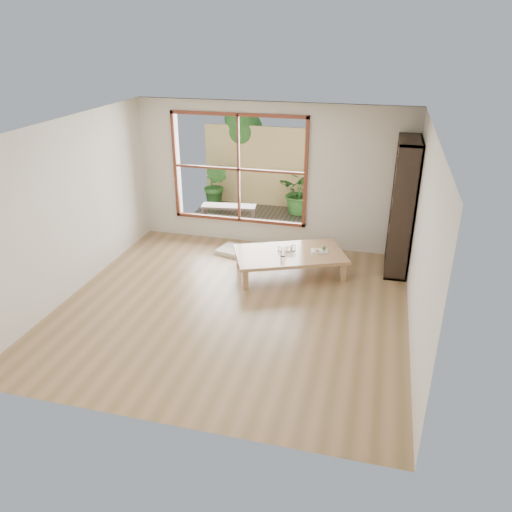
% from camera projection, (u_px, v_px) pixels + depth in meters
% --- Properties ---
extents(ground, '(5.00, 5.00, 0.00)m').
position_uv_depth(ground, '(233.00, 306.00, 7.37)').
color(ground, '#A07750').
rests_on(ground, ground).
extents(low_table, '(2.00, 1.60, 0.38)m').
position_uv_depth(low_table, '(290.00, 255.00, 8.18)').
color(low_table, tan).
rests_on(low_table, ground).
extents(floor_cushion, '(0.58, 0.58, 0.07)m').
position_uv_depth(floor_cushion, '(233.00, 250.00, 9.13)').
color(floor_cushion, white).
rests_on(floor_cushion, ground).
extents(bookshelf, '(0.35, 0.99, 2.20)m').
position_uv_depth(bookshelf, '(402.00, 207.00, 8.07)').
color(bookshelf, black).
rests_on(bookshelf, ground).
extents(glass_tall, '(0.08, 0.08, 0.15)m').
position_uv_depth(glass_tall, '(283.00, 252.00, 8.00)').
color(glass_tall, silver).
rests_on(glass_tall, low_table).
extents(glass_mid, '(0.08, 0.08, 0.11)m').
position_uv_depth(glass_mid, '(293.00, 248.00, 8.21)').
color(glass_mid, silver).
rests_on(glass_mid, low_table).
extents(glass_short, '(0.07, 0.07, 0.10)m').
position_uv_depth(glass_short, '(288.00, 249.00, 8.18)').
color(glass_short, silver).
rests_on(glass_short, low_table).
extents(glass_small, '(0.06, 0.06, 0.07)m').
position_uv_depth(glass_small, '(280.00, 249.00, 8.21)').
color(glass_small, silver).
rests_on(glass_small, low_table).
extents(food_tray, '(0.30, 0.25, 0.08)m').
position_uv_depth(food_tray, '(320.00, 250.00, 8.21)').
color(food_tray, white).
rests_on(food_tray, low_table).
extents(deck, '(2.80, 2.00, 0.05)m').
position_uv_depth(deck, '(255.00, 220.00, 10.64)').
color(deck, '#332D25').
rests_on(deck, ground).
extents(garden_bench, '(1.16, 0.47, 0.36)m').
position_uv_depth(garden_bench, '(229.00, 208.00, 10.38)').
color(garden_bench, black).
rests_on(garden_bench, deck).
extents(bamboo_fence, '(2.80, 0.06, 1.80)m').
position_uv_depth(bamboo_fence, '(266.00, 167.00, 11.15)').
color(bamboo_fence, tan).
rests_on(bamboo_fence, ground).
extents(shrub_right, '(1.05, 0.98, 0.95)m').
position_uv_depth(shrub_right, '(300.00, 192.00, 10.76)').
color(shrub_right, '#296023').
rests_on(shrub_right, deck).
extents(shrub_left, '(0.66, 0.59, 1.01)m').
position_uv_depth(shrub_left, '(216.00, 185.00, 11.14)').
color(shrub_left, '#296023').
rests_on(shrub_left, deck).
extents(garden_tree, '(1.04, 0.85, 2.22)m').
position_uv_depth(garden_tree, '(240.00, 130.00, 11.26)').
color(garden_tree, '#4C3D2D').
rests_on(garden_tree, ground).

